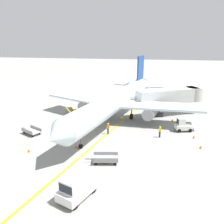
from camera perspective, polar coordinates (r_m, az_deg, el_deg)
ground_plane at (r=30.44m, az=-5.89°, el=-8.40°), size 300.00×300.00×0.00m
taxi_line_yellow at (r=34.47m, az=-0.81°, el=-5.15°), size 16.97×78.31×0.01m
airliner at (r=38.96m, az=1.19°, el=2.78°), size 27.98×35.09×10.10m
jet_bridge at (r=43.66m, az=15.24°, el=3.92°), size 12.33×8.69×4.85m
pushback_tug at (r=21.03m, az=-8.99°, el=-18.19°), size 3.03×4.04×2.20m
baggage_tug_near_wing at (r=36.35m, az=17.10°, el=-3.18°), size 2.66×1.89×2.10m
belt_loader_forward_hold at (r=37.34m, az=-8.59°, el=-2.29°), size 4.56×4.27×2.59m
baggage_cart_loaded at (r=26.33m, az=-1.62°, el=-11.48°), size 3.84×2.06×0.94m
baggage_cart_empty_trailing at (r=35.90m, az=-19.32°, el=-4.44°), size 3.71×2.66×0.94m
ground_crew_marshaller at (r=33.70m, az=-0.99°, el=-4.02°), size 0.36×0.24×1.70m
ground_crew_wing_walker at (r=33.27m, az=11.78°, el=-4.69°), size 0.36×0.24×1.70m
safety_cone_nose_left at (r=30.47m, az=-19.94°, el=-8.93°), size 0.36×0.36×0.44m
safety_cone_nose_right at (r=40.54m, az=14.73°, el=-1.94°), size 0.36×0.36×0.44m
safety_cone_wingtip_left at (r=31.66m, az=21.14°, el=-8.06°), size 0.36×0.36×0.44m
safety_cone_wingtip_right at (r=30.07m, az=-9.03°, el=-8.41°), size 0.36×0.36×0.44m
safety_cone_tail_area at (r=34.48m, az=19.63°, el=-5.81°), size 0.36×0.36×0.44m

